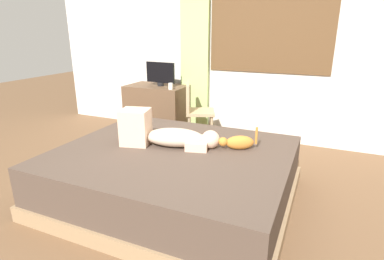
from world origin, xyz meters
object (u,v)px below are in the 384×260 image
at_px(chair_by_desk, 195,109).
at_px(cup, 171,86).
at_px(desk, 158,109).
at_px(tv_monitor, 160,74).
at_px(person_lying, 165,134).
at_px(cat, 238,142).
at_px(bed, 174,175).

bearing_deg(chair_by_desk, cup, 174.56).
distance_m(desk, tv_monitor, 0.56).
height_order(person_lying, chair_by_desk, chair_by_desk).
height_order(cup, chair_by_desk, chair_by_desk).
bearing_deg(cat, bed, -153.21).
distance_m(cat, desk, 2.20).
relative_size(person_lying, chair_by_desk, 1.09).
bearing_deg(chair_by_desk, bed, -74.37).
height_order(person_lying, tv_monitor, tv_monitor).
xyz_separation_m(cat, tv_monitor, (-1.60, 1.42, 0.36)).
distance_m(cat, cup, 1.83).
distance_m(bed, tv_monitor, 2.11).
xyz_separation_m(bed, cat, (0.53, 0.27, 0.32)).
height_order(person_lying, cat, person_lying).
xyz_separation_m(person_lying, tv_monitor, (-0.94, 1.60, 0.32)).
bearing_deg(chair_by_desk, cat, -51.71).
relative_size(bed, person_lying, 2.28).
bearing_deg(chair_by_desk, person_lying, -78.68).
bearing_deg(person_lying, desk, 122.15).
relative_size(person_lying, cup, 10.55).
height_order(bed, chair_by_desk, chair_by_desk).
relative_size(cat, chair_by_desk, 0.38).
height_order(bed, person_lying, person_lying).
bearing_deg(cup, bed, -61.79).
bearing_deg(chair_by_desk, tv_monitor, 161.02).
bearing_deg(desk, cat, -40.32).
height_order(person_lying, desk, person_lying).
xyz_separation_m(cat, desk, (-1.67, 1.42, -0.19)).
relative_size(bed, tv_monitor, 4.44).
distance_m(desk, chair_by_desk, 0.78).
bearing_deg(bed, chair_by_desk, 105.63).
xyz_separation_m(desk, cup, (0.34, -0.19, 0.41)).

